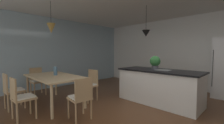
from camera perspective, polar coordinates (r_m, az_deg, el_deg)
name	(u,v)px	position (r m, az deg, el deg)	size (l,w,h in m)	color
ground_plane	(146,119)	(3.37, 12.95, -20.68)	(10.00, 8.40, 0.04)	brown
wall_back_kitchen	(195,53)	(6.10, 29.62, 3.05)	(10.00, 0.12, 2.70)	white
window_wall_left_glazing	(58,53)	(6.25, -20.35, 3.31)	(0.06, 8.40, 2.70)	#9EB7C6
dining_table	(54,78)	(4.16, -21.62, -5.93)	(1.79, 0.98, 0.76)	#D1B284
chair_far_right	(90,84)	(4.28, -8.64, -8.39)	(0.43, 0.43, 0.87)	tan
chair_window_end	(37,80)	(5.36, -27.00, -6.30)	(0.41, 0.41, 0.87)	tan
chair_near_right	(21,97)	(3.56, -31.87, -11.38)	(0.41, 0.41, 0.87)	tan
chair_near_left	(12,90)	(4.33, -34.34, -8.85)	(0.41, 0.41, 0.87)	tan
chair_kitchen_end	(81,97)	(3.11, -12.04, -13.05)	(0.44, 0.44, 0.87)	tan
kitchen_island	(159,86)	(4.23, 17.66, -8.83)	(2.15, 0.93, 0.91)	white
pendant_over_table	(51,28)	(4.22, -22.59, 12.03)	(0.22, 0.22, 0.83)	black
pendant_over_island_main	(146,33)	(4.38, 13.07, 10.83)	(0.23, 0.23, 0.88)	black
potted_plant_on_island	(155,62)	(4.20, 16.42, -0.02)	(0.29, 0.29, 0.37)	#4C4C51
vase_on_dining_table	(55,71)	(4.22, -21.15, -3.29)	(0.10, 0.10, 0.23)	slate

